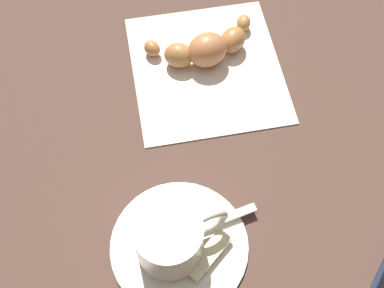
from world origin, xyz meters
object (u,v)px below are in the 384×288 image
at_px(sugar_packet, 205,255).
at_px(teaspoon, 180,234).
at_px(saucer, 176,245).
at_px(napkin, 205,68).
at_px(espresso_cup, 168,238).
at_px(croissant, 204,47).

bearing_deg(sugar_packet, teaspoon, 88.99).
distance_m(saucer, napkin, 0.23).
relative_size(saucer, teaspoon, 1.22).
xyz_separation_m(teaspoon, sugar_packet, (0.02, 0.03, 0.00)).
bearing_deg(espresso_cup, saucer, 117.94).
relative_size(sugar_packet, croissant, 0.41).
bearing_deg(saucer, teaspoon, 160.44).
bearing_deg(saucer, espresso_cup, -62.06).
distance_m(teaspoon, croissant, 0.24).
height_order(teaspoon, croissant, croissant).
xyz_separation_m(espresso_cup, croissant, (-0.25, 0.03, -0.02)).
bearing_deg(teaspoon, sugar_packet, 52.12).
relative_size(espresso_cup, croissant, 0.66).
height_order(napkin, croissant, croissant).
bearing_deg(napkin, saucer, -5.47).
distance_m(espresso_cup, napkin, 0.24).
relative_size(teaspoon, croissant, 0.84).
xyz_separation_m(napkin, croissant, (-0.02, -0.00, 0.02)).
xyz_separation_m(saucer, croissant, (-0.25, 0.02, 0.02)).
bearing_deg(napkin, croissant, -171.54).
distance_m(saucer, espresso_cup, 0.03).
bearing_deg(sugar_packet, espresso_cup, 115.92).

